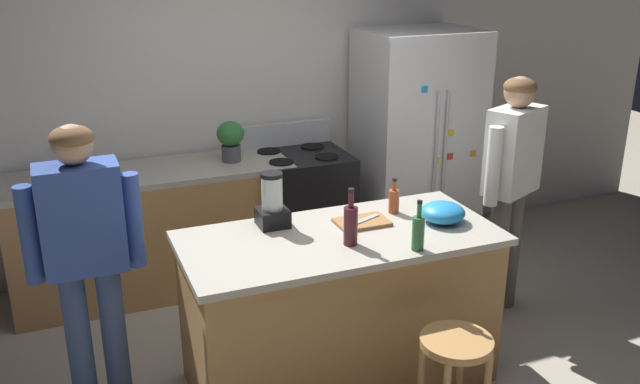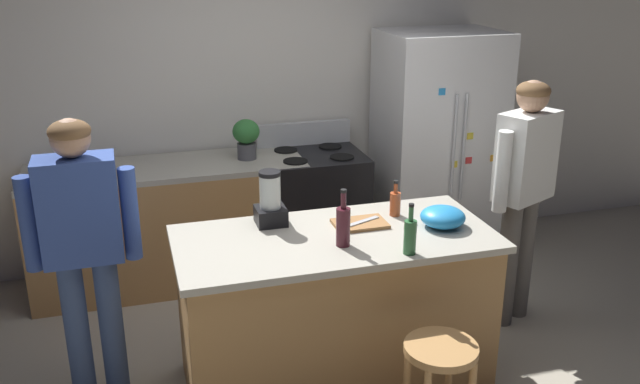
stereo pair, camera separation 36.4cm
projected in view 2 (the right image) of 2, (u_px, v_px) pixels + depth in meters
The scene contains 17 objects.
ground_plane at pixel (334, 378), 4.09m from camera, with size 14.00×14.00×0.00m, color #B2A893.
back_wall at pixel (261, 91), 5.39m from camera, with size 8.00×0.10×2.70m, color silver.
kitchen_island at pixel (335, 309), 3.93m from camera, with size 1.77×0.82×0.93m.
back_counter_run at pixel (171, 225), 5.12m from camera, with size 2.00×0.64×0.93m.
refrigerator at pixel (437, 147), 5.48m from camera, with size 0.90×0.73×1.82m.
stove_range at pixel (313, 209), 5.38m from camera, with size 0.76×0.65×1.11m.
person_by_island_left at pixel (83, 238), 3.58m from camera, with size 0.59×0.22×1.63m.
person_by_sink_right at pixel (524, 181), 4.41m from camera, with size 0.57×0.37×1.65m.
bar_stool at pixel (440, 370), 3.33m from camera, with size 0.36×0.36×0.63m.
potted_plant at pixel (246, 136), 5.06m from camera, with size 0.20×0.20×0.30m.
blender_appliance at pixel (270, 202), 3.88m from camera, with size 0.17×0.17×0.32m.
bottle_cooking_sauce at pixel (395, 203), 4.02m from camera, with size 0.06×0.06×0.22m.
bottle_olive_oil at pixel (410, 236), 3.52m from camera, with size 0.07×0.07×0.28m.
bottle_wine at pixel (343, 225), 3.61m from camera, with size 0.08×0.08×0.32m.
mixing_bowl at pixel (443, 217), 3.87m from camera, with size 0.26×0.26×0.12m, color #268CD8.
cutting_board at pixel (360, 224), 3.90m from camera, with size 0.30×0.20×0.02m, color #9E6B3D.
chef_knife at pixel (363, 221), 3.90m from camera, with size 0.22×0.03×0.01m, color #B7BABF.
Camera 2 is at (-1.05, -3.30, 2.44)m, focal length 38.48 mm.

